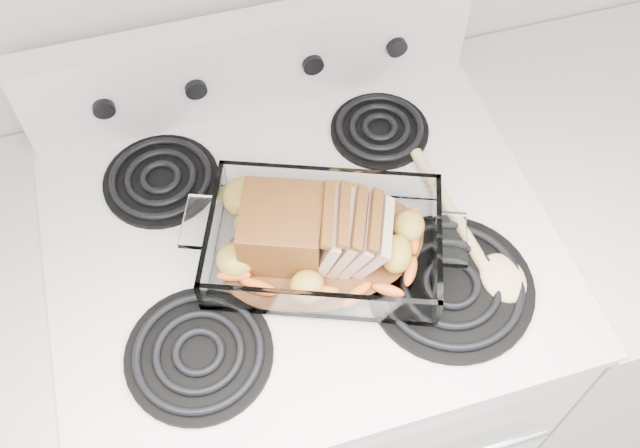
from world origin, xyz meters
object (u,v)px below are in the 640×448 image
object	(u,v)px
electric_range	(304,349)
pork_roast	(303,238)
baking_dish	(324,245)
counter_right	(586,275)

from	to	relation	value
electric_range	pork_roast	world-z (taller)	electric_range
baking_dish	counter_right	bearing A→B (deg)	25.81
electric_range	counter_right	world-z (taller)	electric_range
electric_range	pork_roast	distance (m)	0.52
electric_range	baking_dish	bearing A→B (deg)	-64.00
counter_right	baking_dish	size ratio (longest dim) A/B	2.71
electric_range	counter_right	size ratio (longest dim) A/B	1.20
baking_dish	pork_roast	world-z (taller)	pork_roast
baking_dish	pork_roast	size ratio (longest dim) A/B	1.56
counter_right	baking_dish	xyz separation A→B (m)	(-0.64, -0.05, 0.50)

